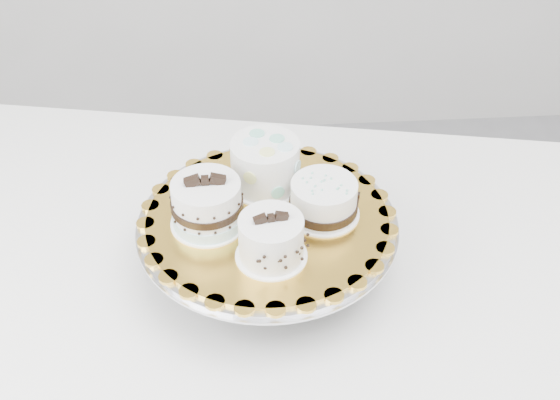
{
  "coord_description": "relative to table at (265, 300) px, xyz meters",
  "views": [
    {
      "loc": [
        0.04,
        -0.61,
        1.57
      ],
      "look_at": [
        0.1,
        0.2,
        0.9
      ],
      "focal_mm": 45.0,
      "sensor_mm": 36.0,
      "label": 1
    }
  ],
  "objects": [
    {
      "name": "cake_board",
      "position": [
        0.01,
        0.0,
        0.18
      ],
      "size": [
        0.47,
        0.47,
        0.01
      ],
      "primitive_type": "cylinder",
      "rotation": [
        0.0,
        0.0,
        0.33
      ],
      "color": "gold",
      "rests_on": "cake_stand"
    },
    {
      "name": "cake_swirl",
      "position": [
        0.01,
        -0.08,
        0.21
      ],
      "size": [
        0.1,
        0.1,
        0.08
      ],
      "rotation": [
        0.0,
        0.0,
        0.15
      ],
      "color": "white",
      "rests_on": "cake_board"
    },
    {
      "name": "cake_dots",
      "position": [
        0.01,
        0.09,
        0.22
      ],
      "size": [
        0.13,
        0.13,
        0.08
      ],
      "rotation": [
        0.0,
        0.0,
        -0.18
      ],
      "color": "white",
      "rests_on": "cake_board"
    },
    {
      "name": "cake_ribbon",
      "position": [
        0.09,
        0.01,
        0.21
      ],
      "size": [
        0.12,
        0.12,
        0.06
      ],
      "rotation": [
        0.0,
        0.0,
        -0.27
      ],
      "color": "white",
      "rests_on": "cake_board"
    },
    {
      "name": "table",
      "position": [
        0.0,
        0.0,
        0.0
      ],
      "size": [
        1.46,
        1.11,
        0.75
      ],
      "rotation": [
        0.0,
        0.0,
        -0.19
      ],
      "color": "white",
      "rests_on": "floor"
    },
    {
      "name": "cake_stand",
      "position": [
        0.01,
        0.0,
        0.14
      ],
      "size": [
        0.4,
        0.4,
        0.11
      ],
      "color": "gray",
      "rests_on": "table"
    },
    {
      "name": "cake_banded",
      "position": [
        -0.08,
        -0.0,
        0.22
      ],
      "size": [
        0.11,
        0.11,
        0.09
      ],
      "rotation": [
        0.0,
        0.0,
        0.04
      ],
      "color": "white",
      "rests_on": "cake_board"
    }
  ]
}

